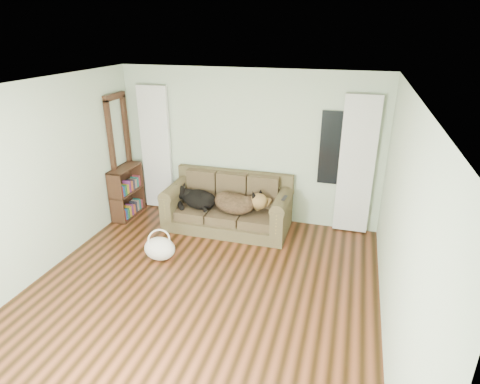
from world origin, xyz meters
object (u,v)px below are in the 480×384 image
(tote_bag, at_px, (160,249))
(bookshelf, at_px, (127,190))
(dog_shepherd, at_px, (237,204))
(dog_black_lab, at_px, (197,199))
(sofa, at_px, (227,203))

(tote_bag, height_order, bookshelf, bookshelf)
(dog_shepherd, bearing_deg, bookshelf, 17.10)
(tote_bag, bearing_deg, dog_black_lab, 84.60)
(dog_shepherd, bearing_deg, tote_bag, 71.98)
(dog_shepherd, bearing_deg, dog_black_lab, 15.50)
(sofa, xyz_separation_m, tote_bag, (-0.65, -1.24, -0.29))
(dog_shepherd, xyz_separation_m, bookshelf, (-2.07, 0.02, 0.01))
(tote_bag, bearing_deg, dog_shepherd, 54.36)
(sofa, distance_m, tote_bag, 1.43)
(dog_black_lab, relative_size, bookshelf, 0.73)
(dog_black_lab, distance_m, dog_shepherd, 0.73)
(tote_bag, relative_size, bookshelf, 0.51)
(dog_black_lab, distance_m, tote_bag, 1.25)
(dog_black_lab, relative_size, tote_bag, 1.44)
(sofa, xyz_separation_m, bookshelf, (-1.88, -0.05, 0.05))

